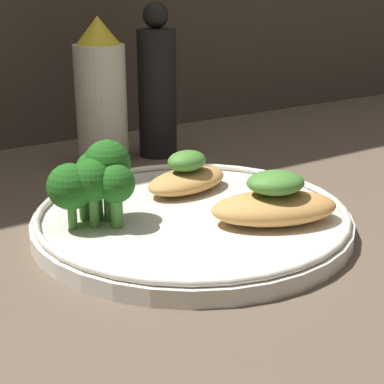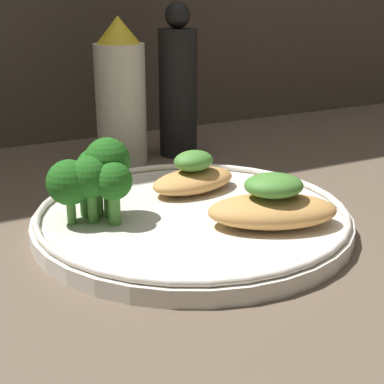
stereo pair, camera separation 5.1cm
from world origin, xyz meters
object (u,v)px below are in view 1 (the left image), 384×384
object	(u,v)px
sauce_bottle	(101,96)
pepper_grinder	(157,88)
broccoli_bunch	(94,179)
plate	(192,218)

from	to	relation	value
sauce_bottle	pepper_grinder	bearing A→B (deg)	0.00
broccoli_bunch	sauce_bottle	size ratio (longest dim) A/B	0.42
broccoli_bunch	pepper_grinder	size ratio (longest dim) A/B	0.39
plate	pepper_grinder	size ratio (longest dim) A/B	1.50
sauce_bottle	pepper_grinder	world-z (taller)	pepper_grinder
broccoli_bunch	pepper_grinder	distance (cm)	26.56
plate	sauce_bottle	bearing A→B (deg)	84.47
plate	broccoli_bunch	size ratio (longest dim) A/B	3.85
sauce_bottle	pepper_grinder	distance (cm)	7.50
broccoli_bunch	sauce_bottle	world-z (taller)	sauce_bottle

